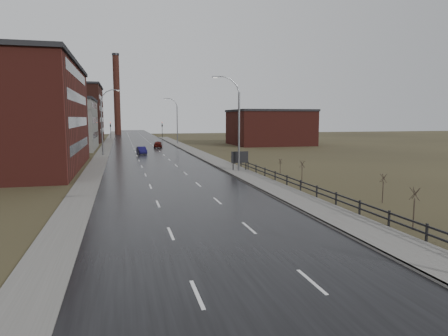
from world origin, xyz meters
TOP-DOWN VIEW (x-y plane):
  - road at (0.00, 60.00)m, footprint 14.00×300.00m
  - sidewalk_right at (8.60, 35.00)m, footprint 3.20×180.00m
  - curb_right at (7.08, 35.00)m, footprint 0.16×180.00m
  - sidewalk_left at (-8.20, 60.00)m, footprint 2.40×260.00m
  - warehouse_mid at (-17.99, 78.00)m, footprint 16.32×20.40m
  - warehouse_far at (-22.99, 108.00)m, footprint 26.52×24.48m
  - building_right at (30.30, 82.00)m, footprint 18.36×16.32m
  - smokestack at (-6.00, 150.00)m, footprint 2.70×2.70m
  - streetlight_right_mid at (8.50, 36.00)m, footprint 3.36×0.28m
  - streetlight_left at (-7.70, 62.00)m, footprint 3.36×0.28m
  - streetlight_right_far at (8.50, 90.00)m, footprint 3.36×0.28m
  - guardrail at (10.30, 18.31)m, footprint 0.10×53.05m
  - shrub_c at (11.51, 9.43)m, footprint 0.59×0.63m
  - shrub_d at (14.43, 16.28)m, footprint 0.54×0.57m
  - shrub_e at (12.11, 25.55)m, footprint 0.57×0.60m
  - shrub_f at (12.90, 32.94)m, footprint 0.43×0.45m
  - billboard at (9.10, 36.65)m, footprint 2.14×0.17m
  - traffic_light_left at (-8.00, 120.00)m, footprint 0.58×2.73m
  - traffic_light_right at (8.00, 120.00)m, footprint 0.58×2.73m
  - car_near at (-1.36, 63.08)m, footprint 1.80×4.13m
  - car_far at (2.88, 77.95)m, footprint 2.30×4.51m

SIDE VIEW (x-z plane):
  - road at x=0.00m, z-range 0.00..0.06m
  - sidewalk_left at x=-8.20m, z-range 0.00..0.12m
  - sidewalk_right at x=8.60m, z-range 0.00..0.18m
  - curb_right at x=7.08m, z-range 0.00..0.18m
  - car_near at x=-1.36m, z-range 0.00..1.32m
  - guardrail at x=10.30m, z-range 0.16..1.26m
  - car_far at x=2.88m, z-range 0.00..1.47m
  - shrub_f at x=12.90m, z-range 0.05..1.85m
  - shrub_d at x=14.43m, z-range 0.07..2.35m
  - shrub_e at x=12.11m, z-range 0.07..2.46m
  - shrub_c at x=11.51m, z-range 0.08..2.59m
  - billboard at x=9.10m, z-range 0.44..2.89m
  - building_right at x=30.30m, z-range 0.01..8.51m
  - traffic_light_left at x=-8.00m, z-range 1.95..7.25m
  - traffic_light_right at x=8.00m, z-range 1.95..7.25m
  - warehouse_mid at x=-17.99m, z-range 0.01..10.51m
  - streetlight_right_mid at x=8.50m, z-range 0.16..11.51m
  - streetlight_left at x=-7.70m, z-range 0.16..11.51m
  - streetlight_right_far at x=8.50m, z-range 0.16..11.51m
  - warehouse_far at x=-22.99m, z-range 0.01..15.51m
  - smokestack at x=-6.00m, z-range 0.15..30.85m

